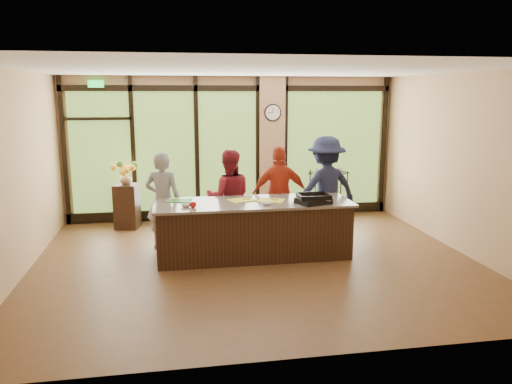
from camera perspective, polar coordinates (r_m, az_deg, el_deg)
name	(u,v)px	position (r m, az deg, el deg)	size (l,w,h in m)	color
floor	(256,262)	(8.08, 0.02, -7.95)	(7.00, 7.00, 0.00)	#4F371C
ceiling	(256,69)	(7.63, 0.02, 13.83)	(7.00, 7.00, 0.00)	white
back_wall	(232,148)	(10.66, -2.74, 5.02)	(7.00, 7.00, 0.00)	tan
left_wall	(15,175)	(7.91, -25.83, 1.71)	(6.00, 6.00, 0.00)	tan
right_wall	(463,164)	(8.99, 22.61, 3.00)	(6.00, 6.00, 0.00)	tan
window_wall	(240,153)	(10.65, -1.83, 4.45)	(6.90, 0.12, 3.00)	tan
island_base	(253,230)	(8.23, -0.34, -4.38)	(3.10, 1.00, 0.88)	black
countertop	(253,203)	(8.11, -0.35, -1.25)	(3.20, 1.10, 0.04)	gray
wall_clock	(273,113)	(10.61, 1.93, 9.06)	(0.36, 0.04, 0.36)	black
cook_left	(163,201)	(8.69, -10.57, -0.97)	(0.62, 0.40, 1.69)	gray
cook_midleft	(229,197)	(8.84, -3.11, -0.60)	(0.82, 0.64, 1.69)	maroon
cook_midright	(280,195)	(8.93, 2.74, -0.31)	(1.02, 0.42, 1.73)	#AA331A
cook_right	(325,189)	(9.12, 7.94, 0.37)	(1.23, 0.71, 1.90)	#1B1F3B
roasting_pan	(313,201)	(8.02, 6.58, -1.01)	(0.50, 0.39, 0.09)	black
mixing_bowl	(322,200)	(8.08, 7.52, -0.96)	(0.34, 0.34, 0.08)	silver
cutting_board_left	(179,200)	(8.27, -8.81, -0.96)	(0.39, 0.29, 0.01)	green
cutting_board_center	(242,200)	(8.21, -1.57, -0.92)	(0.42, 0.32, 0.01)	yellow
cutting_board_right	(271,200)	(8.18, 1.74, -0.97)	(0.42, 0.31, 0.01)	yellow
prep_bowl_near	(186,205)	(7.82, -8.02, -1.52)	(0.15, 0.15, 0.05)	white
prep_bowl_mid	(266,204)	(7.87, 1.20, -1.34)	(0.15, 0.15, 0.05)	white
prep_bowl_far	(248,197)	(8.42, -0.87, -0.53)	(0.14, 0.14, 0.04)	white
red_ramekin	(193,205)	(7.73, -7.22, -1.51)	(0.11, 0.11, 0.08)	#B41612
flower_stand	(127,206)	(10.25, -14.52, -1.58)	(0.44, 0.44, 0.88)	black
flower_vase	(126,178)	(10.15, -14.67, 1.52)	(0.23, 0.23, 0.24)	#937450
bar_cart	(328,187)	(10.99, 8.27, 0.58)	(0.90, 0.73, 1.07)	black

